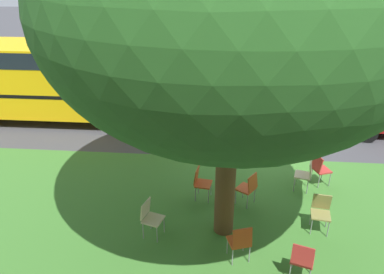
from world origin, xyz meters
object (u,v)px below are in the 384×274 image
chair_4 (320,168)px  chair_7 (302,259)px  chair_3 (150,216)px  chair_1 (240,241)px  chair_0 (306,173)px  chair_5 (201,181)px  street_tree (233,9)px  school_bus (82,75)px  chair_6 (248,187)px  chair_2 (321,210)px

chair_4 → chair_7: bearing=72.7°
chair_3 → chair_7: 3.27m
chair_1 → chair_0: bearing=-123.0°
chair_4 → chair_5: 3.32m
chair_5 → chair_0: bearing=-167.2°
street_tree → chair_5: size_ratio=8.38×
chair_0 → chair_7: bearing=78.4°
chair_1 → school_bus: (5.68, -7.11, 1.24)m
street_tree → chair_3: size_ratio=8.38×
street_tree → school_bus: size_ratio=0.71×
chair_3 → chair_5: bearing=-123.6°
chair_4 → school_bus: size_ratio=0.08×
chair_3 → chair_5: size_ratio=1.00×
chair_4 → chair_7: 3.67m
chair_3 → chair_6: 2.60m
chair_5 → chair_7: bearing=129.2°
chair_0 → school_bus: size_ratio=0.08×
chair_1 → chair_4: (-2.24, -3.10, 0.00)m
street_tree → chair_1: 4.43m
chair_6 → school_bus: bearing=-40.8°
chair_6 → chair_7: bearing=110.3°
chair_2 → chair_3: same height
chair_2 → chair_6: size_ratio=1.00×
chair_3 → chair_2: bearing=-172.1°
chair_0 → school_bus: (7.49, -4.33, 1.24)m
chair_0 → chair_5: size_ratio=1.00×
chair_2 → chair_7: 1.71m
street_tree → school_bus: bearing=-49.1°
chair_1 → chair_6: (-0.27, -1.99, 0.00)m
chair_0 → chair_4: (-0.44, -0.32, 0.00)m
chair_7 → chair_1: bearing=-19.2°
chair_1 → chair_2: bearing=-147.7°
chair_3 → chair_7: size_ratio=1.00×
chair_6 → chair_1: bearing=82.4°
street_tree → chair_0: bearing=-139.3°
chair_0 → chair_5: (2.74, 0.62, 0.00)m
chair_7 → school_bus: bearing=-47.7°
chair_5 → chair_7: (-2.09, 2.56, 0.00)m
chair_6 → chair_7: size_ratio=1.00×
chair_4 → chair_5: (3.18, 0.94, 0.00)m
chair_0 → chair_3: bearing=29.8°
street_tree → chair_2: (-2.17, -0.22, -4.32)m
chair_0 → chair_5: same height
chair_1 → chair_2: (-1.84, -1.16, 0.00)m
chair_1 → chair_2: 2.18m
chair_3 → chair_4: 4.87m
chair_3 → chair_0: bearing=-150.2°
chair_0 → chair_3: (3.76, 2.15, 0.00)m
chair_0 → chair_1: size_ratio=1.00×
chair_0 → street_tree: bearing=40.7°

